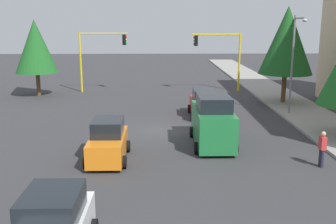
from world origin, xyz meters
TOP-DOWN VIEW (x-y plane):
  - ground_plane at (0.00, 0.00)m, footprint 120.00×120.00m
  - sidewalk_kerb at (-5.00, 10.50)m, footprint 80.00×4.00m
  - lane_arrow_near at (11.51, -3.00)m, footprint 2.40×1.10m
  - traffic_signal_far_left at (-14.00, 5.68)m, footprint 0.36×4.59m
  - traffic_signal_far_right at (-14.00, -5.69)m, footprint 0.36×4.59m
  - street_lamp_curbside at (-3.61, 9.20)m, footprint 2.15×0.28m
  - tree_opposite_side at (-12.00, -11.00)m, footprint 3.72×3.72m
  - tree_roadside_mid at (-8.00, 10.00)m, footprint 4.27×4.27m
  - delivery_van_green at (2.92, 2.75)m, footprint 4.80×2.22m
  - car_orange at (5.16, -2.63)m, footprint 3.82×1.94m
  - car_red at (-3.69, 3.04)m, footprint 3.82×2.08m
  - pedestrian_crossing at (6.41, 7.34)m, footprint 0.40×0.24m

SIDE VIEW (x-z plane):
  - ground_plane at x=0.00m, z-range 0.00..0.00m
  - lane_arrow_near at x=11.51m, z-range -0.54..0.56m
  - sidewalk_kerb at x=-5.00m, z-range 0.00..0.15m
  - car_orange at x=5.16m, z-range -0.09..1.88m
  - car_red at x=-3.69m, z-range -0.09..1.88m
  - pedestrian_crossing at x=6.41m, z-range 0.06..1.76m
  - delivery_van_green at x=2.92m, z-range -0.11..2.67m
  - traffic_signal_far_left at x=-14.00m, z-range 1.16..6.70m
  - traffic_signal_far_right at x=-14.00m, z-range 1.17..6.81m
  - street_lamp_curbside at x=-3.61m, z-range 0.85..7.85m
  - tree_opposite_side at x=-12.00m, z-range 1.05..7.82m
  - tree_roadside_mid at x=-8.00m, z-range 1.22..9.02m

